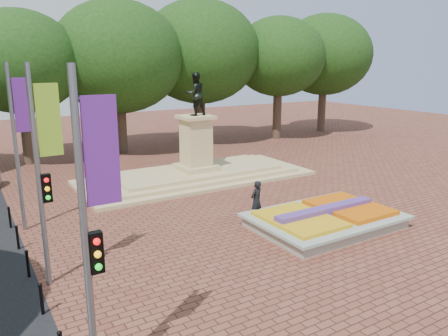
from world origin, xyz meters
name	(u,v)px	position (x,y,z in m)	size (l,w,h in m)	color
ground	(278,217)	(0.00, 0.00, 0.00)	(90.00, 90.00, 0.00)	brown
flower_bed	(325,218)	(1.03, -2.00, 0.38)	(6.30, 4.30, 0.91)	gray
monument	(196,165)	(0.00, 8.00, 0.88)	(14.00, 6.00, 6.40)	tan
tree_row_back	(162,66)	(2.33, 18.00, 6.67)	(44.80, 8.80, 10.43)	#3B2B20
banner_poles	(44,169)	(-10.08, -1.31, 3.88)	(0.88, 11.17, 7.00)	slate
bollard_row	(34,279)	(-10.70, -1.50, 0.53)	(0.12, 13.12, 0.98)	black
pedestrian	(256,201)	(-1.05, 0.27, 0.92)	(0.67, 0.44, 1.84)	black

